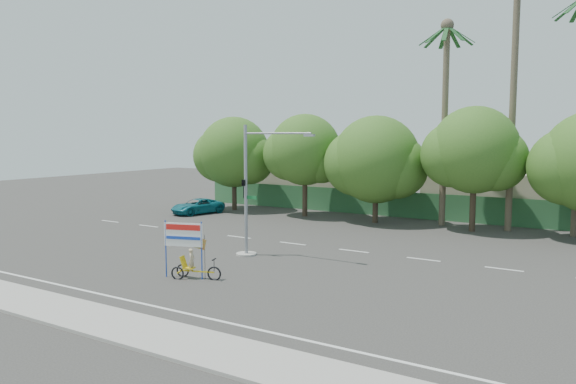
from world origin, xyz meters
The scene contains 14 objects.
ground centered at (0.00, 0.00, 0.00)m, with size 120.00×120.00×0.00m, color #33302D.
sidewalk_near centered at (0.00, -7.50, 0.06)m, with size 50.00×2.40×0.12m, color gray.
fence centered at (0.00, 21.50, 1.00)m, with size 38.00×0.08×2.00m, color #336B3D.
building_left centered at (-10.00, 26.00, 2.00)m, with size 12.00×8.00×4.00m, color #BCAE95.
building_right centered at (8.00, 26.00, 1.80)m, with size 14.00×8.00×3.60m, color #BCAE95.
tree_far_left centered at (-14.05, 18.00, 4.76)m, with size 7.14×6.00×7.96m.
tree_left centered at (-7.05, 18.00, 5.06)m, with size 6.66×5.60×8.07m.
tree_center centered at (-1.05, 18.00, 4.47)m, with size 7.62×6.40×7.85m.
tree_right centered at (5.95, 18.00, 5.24)m, with size 6.90×5.80×8.36m.
palm_tall centered at (8.00, 19.50, 10.46)m, with size 3.73×3.79×17.45m.
palm_short centered at (3.50, 19.50, 8.86)m, with size 3.73×3.79×14.45m.
traffic_signal centered at (-2.20, 3.98, 2.92)m, with size 4.72×1.10×7.00m.
trike_billboard centered at (-1.76, -1.37, 1.07)m, with size 2.61×1.11×2.67m.
pickup_truck centered at (-15.11, 14.50, 0.62)m, with size 2.04×4.43×1.23m, color #116A77.
Camera 1 is at (15.19, -20.10, 6.54)m, focal length 35.00 mm.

